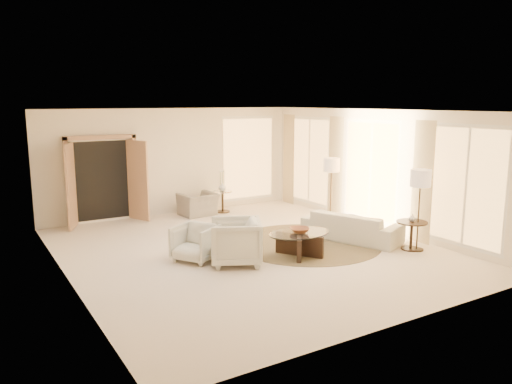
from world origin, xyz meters
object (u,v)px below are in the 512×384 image
armchair_left (196,241)px  end_table (412,230)px  sofa (352,226)px  bowl (300,230)px  coffee_table (299,241)px  floor_lamp_far (420,182)px  armchair_right (236,239)px  side_vase (222,187)px  side_table (223,199)px  floor_lamp_near (332,168)px  end_vase (412,218)px  accent_chair (198,201)px

armchair_left → end_table: armchair_left is taller
sofa → bowl: (-1.65, -0.34, 0.21)m
armchair_left → coffee_table: bearing=33.7°
sofa → bowl: 1.69m
sofa → armchair_left: size_ratio=2.79×
floor_lamp_far → armchair_right: bearing=161.8°
bowl → side_vase: 4.28m
end_table → floor_lamp_far: (0.06, -0.10, 1.01)m
sofa → floor_lamp_far: 1.79m
sofa → coffee_table: 1.68m
coffee_table → side_table: side_table is taller
armchair_right → side_vase: (1.81, 4.00, 0.23)m
armchair_right → side_vase: 4.40m
floor_lamp_near → end_table: bearing=-91.3°
coffee_table → floor_lamp_far: (2.26, -0.93, 1.11)m
end_vase → side_table: bearing=108.4°
armchair_left → floor_lamp_far: bearing=34.4°
side_vase → armchair_right: bearing=-114.3°
armchair_right → coffee_table: size_ratio=0.70×
accent_chair → side_vase: side_vase is taller
armchair_left → side_table: size_ratio=1.29×
armchair_left → end_vase: bearing=35.3°
coffee_table → armchair_left: bearing=156.4°
end_table → side_vase: 5.35m
end_table → bowl: end_table is taller
armchair_right → accent_chair: armchair_right is taller
coffee_table → end_vase: (2.21, -0.83, 0.36)m
end_table → bowl: size_ratio=1.63×
coffee_table → bowl: size_ratio=3.48×
accent_chair → armchair_left: bearing=58.6°
accent_chair → end_vase: (2.41, -5.07, 0.26)m
end_table → end_vase: (0.00, 0.00, 0.26)m
coffee_table → side_table: 4.28m
armchair_right → side_vase: size_ratio=4.22×
armchair_right → floor_lamp_near: (3.55, 1.56, 0.91)m
end_table → end_vase: size_ratio=3.91×
side_table → end_vase: (1.68, -5.07, 0.31)m
armchair_right → floor_lamp_far: (3.55, -1.17, 0.94)m
sofa → armchair_right: (-2.93, -0.10, 0.16)m
floor_lamp_far → side_vase: (-1.74, 5.17, -0.71)m
sofa → side_table: sofa is taller
floor_lamp_near → bowl: (-2.26, -1.80, -0.85)m
sofa → armchair_left: 3.52m
end_table → floor_lamp_near: size_ratio=0.38×
armchair_left → bowl: armchair_left is taller
accent_chair → floor_lamp_far: (2.47, -5.17, 1.01)m
floor_lamp_far → end_vase: floor_lamp_far is taller
armchair_left → accent_chair: (1.63, 3.44, 0.02)m
armchair_right → coffee_table: 1.32m
armchair_right → floor_lamp_far: 3.85m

